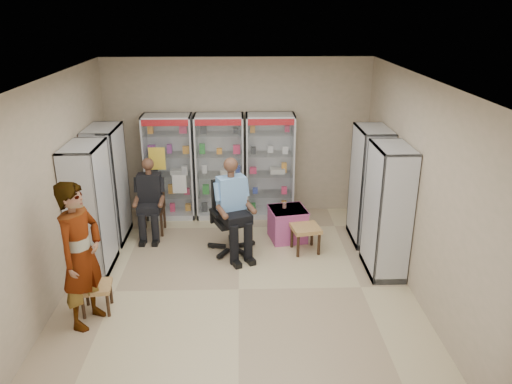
{
  "coord_description": "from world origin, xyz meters",
  "views": [
    {
      "loc": [
        0.06,
        -6.29,
        3.9
      ],
      "look_at": [
        0.27,
        0.7,
        1.25
      ],
      "focal_mm": 35.0,
      "sensor_mm": 36.0,
      "label": 1
    }
  ],
  "objects_px": {
    "cabinet_back_mid": "(220,167)",
    "cabinet_left_far": "(108,184)",
    "wooden_chair": "(152,208)",
    "pink_trunk": "(288,224)",
    "cabinet_back_left": "(170,167)",
    "cabinet_right_far": "(369,186)",
    "woven_stool_b": "(97,298)",
    "seated_shopkeeper": "(231,209)",
    "cabinet_right_near": "(387,211)",
    "cabinet_left_near": "(90,209)",
    "office_chair": "(231,217)",
    "standing_man": "(81,255)",
    "cabinet_back_right": "(270,166)",
    "woven_stool_a": "(305,239)"
  },
  "relations": [
    {
      "from": "cabinet_back_mid",
      "to": "cabinet_left_far",
      "type": "xyz_separation_m",
      "value": [
        -1.88,
        -0.93,
        0.0
      ]
    },
    {
      "from": "wooden_chair",
      "to": "pink_trunk",
      "type": "distance_m",
      "value": 2.44
    },
    {
      "from": "cabinet_back_left",
      "to": "cabinet_left_far",
      "type": "bearing_deg",
      "value": -135.0
    },
    {
      "from": "cabinet_back_left",
      "to": "cabinet_right_far",
      "type": "relative_size",
      "value": 1.0
    },
    {
      "from": "woven_stool_b",
      "to": "cabinet_back_left",
      "type": "bearing_deg",
      "value": 79.4
    },
    {
      "from": "cabinet_back_mid",
      "to": "seated_shopkeeper",
      "type": "relative_size",
      "value": 1.3
    },
    {
      "from": "cabinet_back_mid",
      "to": "pink_trunk",
      "type": "relative_size",
      "value": 3.38
    },
    {
      "from": "cabinet_right_far",
      "to": "cabinet_left_far",
      "type": "bearing_deg",
      "value": 87.43
    },
    {
      "from": "cabinet_right_near",
      "to": "cabinet_left_near",
      "type": "xyz_separation_m",
      "value": [
        -4.46,
        0.2,
        0.0
      ]
    },
    {
      "from": "cabinet_left_near",
      "to": "office_chair",
      "type": "relative_size",
      "value": 1.65
    },
    {
      "from": "cabinet_back_mid",
      "to": "standing_man",
      "type": "bearing_deg",
      "value": -114.94
    },
    {
      "from": "seated_shopkeeper",
      "to": "pink_trunk",
      "type": "height_order",
      "value": "seated_shopkeeper"
    },
    {
      "from": "cabinet_left_far",
      "to": "wooden_chair",
      "type": "relative_size",
      "value": 2.13
    },
    {
      "from": "cabinet_back_left",
      "to": "standing_man",
      "type": "height_order",
      "value": "cabinet_back_left"
    },
    {
      "from": "office_chair",
      "to": "seated_shopkeeper",
      "type": "bearing_deg",
      "value": -112.55
    },
    {
      "from": "cabinet_back_right",
      "to": "office_chair",
      "type": "height_order",
      "value": "cabinet_back_right"
    },
    {
      "from": "pink_trunk",
      "to": "standing_man",
      "type": "bearing_deg",
      "value": -139.95
    },
    {
      "from": "woven_stool_b",
      "to": "pink_trunk",
      "type": "bearing_deg",
      "value": 37.61
    },
    {
      "from": "cabinet_back_left",
      "to": "cabinet_right_near",
      "type": "xyz_separation_m",
      "value": [
        3.53,
        -2.23,
        0.0
      ]
    },
    {
      "from": "cabinet_right_near",
      "to": "woven_stool_a",
      "type": "bearing_deg",
      "value": 58.64
    },
    {
      "from": "woven_stool_a",
      "to": "office_chair",
      "type": "bearing_deg",
      "value": 176.61
    },
    {
      "from": "cabinet_right_near",
      "to": "pink_trunk",
      "type": "xyz_separation_m",
      "value": [
        -1.37,
        1.15,
        -0.71
      ]
    },
    {
      "from": "cabinet_back_mid",
      "to": "woven_stool_a",
      "type": "xyz_separation_m",
      "value": [
        1.46,
        -1.55,
        -0.78
      ]
    },
    {
      "from": "standing_man",
      "to": "cabinet_back_left",
      "type": "bearing_deg",
      "value": 9.46
    },
    {
      "from": "cabinet_back_right",
      "to": "cabinet_left_far",
      "type": "distance_m",
      "value": 2.98
    },
    {
      "from": "cabinet_left_near",
      "to": "standing_man",
      "type": "distance_m",
      "value": 1.44
    },
    {
      "from": "cabinet_back_right",
      "to": "cabinet_back_left",
      "type": "bearing_deg",
      "value": 180.0
    },
    {
      "from": "cabinet_left_far",
      "to": "wooden_chair",
      "type": "xyz_separation_m",
      "value": [
        0.68,
        0.2,
        -0.53
      ]
    },
    {
      "from": "cabinet_right_near",
      "to": "seated_shopkeeper",
      "type": "height_order",
      "value": "cabinet_right_near"
    },
    {
      "from": "cabinet_back_mid",
      "to": "cabinet_left_near",
      "type": "xyz_separation_m",
      "value": [
        -1.88,
        -2.03,
        0.0
      ]
    },
    {
      "from": "cabinet_right_far",
      "to": "cabinet_left_near",
      "type": "distance_m",
      "value": 4.55
    },
    {
      "from": "cabinet_left_far",
      "to": "office_chair",
      "type": "relative_size",
      "value": 1.65
    },
    {
      "from": "cabinet_back_right",
      "to": "woven_stool_a",
      "type": "height_order",
      "value": "cabinet_back_right"
    },
    {
      "from": "cabinet_left_near",
      "to": "office_chair",
      "type": "xyz_separation_m",
      "value": [
        2.11,
        0.55,
        -0.4
      ]
    },
    {
      "from": "cabinet_back_mid",
      "to": "woven_stool_a",
      "type": "relative_size",
      "value": 4.48
    },
    {
      "from": "cabinet_left_far",
      "to": "office_chair",
      "type": "distance_m",
      "value": 2.22
    },
    {
      "from": "cabinet_left_near",
      "to": "standing_man",
      "type": "relative_size",
      "value": 1.03
    },
    {
      "from": "cabinet_back_left",
      "to": "cabinet_back_mid",
      "type": "height_order",
      "value": "same"
    },
    {
      "from": "cabinet_left_near",
      "to": "cabinet_right_far",
      "type": "bearing_deg",
      "value": 101.41
    },
    {
      "from": "pink_trunk",
      "to": "cabinet_left_near",
      "type": "bearing_deg",
      "value": -162.92
    },
    {
      "from": "cabinet_right_near",
      "to": "cabinet_back_mid",
      "type": "bearing_deg",
      "value": 49.16
    },
    {
      "from": "cabinet_left_near",
      "to": "wooden_chair",
      "type": "xyz_separation_m",
      "value": [
        0.68,
        1.3,
        -0.53
      ]
    },
    {
      "from": "cabinet_back_right",
      "to": "standing_man",
      "type": "height_order",
      "value": "cabinet_back_right"
    },
    {
      "from": "cabinet_left_far",
      "to": "seated_shopkeeper",
      "type": "relative_size",
      "value": 1.3
    },
    {
      "from": "cabinet_left_far",
      "to": "cabinet_right_near",
      "type": "bearing_deg",
      "value": 73.75
    },
    {
      "from": "cabinet_left_far",
      "to": "wooden_chair",
      "type": "distance_m",
      "value": 0.89
    },
    {
      "from": "cabinet_left_far",
      "to": "standing_man",
      "type": "height_order",
      "value": "cabinet_left_far"
    },
    {
      "from": "cabinet_left_near",
      "to": "woven_stool_a",
      "type": "height_order",
      "value": "cabinet_left_near"
    },
    {
      "from": "cabinet_right_near",
      "to": "seated_shopkeeper",
      "type": "xyz_separation_m",
      "value": [
        -2.35,
        0.7,
        -0.23
      ]
    },
    {
      "from": "cabinet_left_far",
      "to": "cabinet_left_near",
      "type": "bearing_deg",
      "value": -0.0
    }
  ]
}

